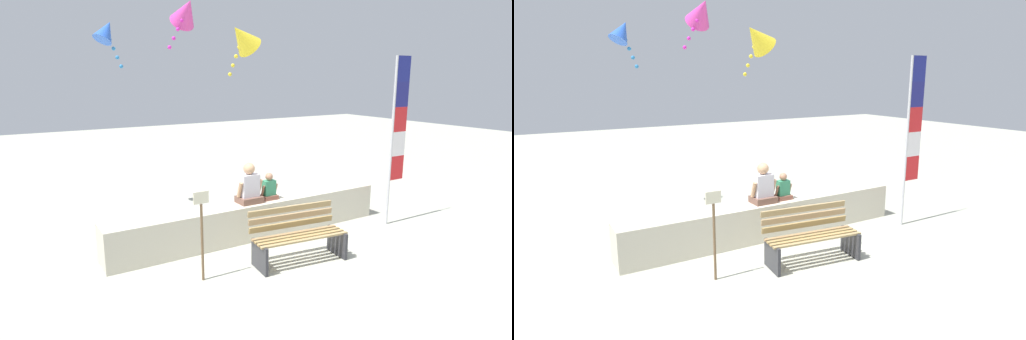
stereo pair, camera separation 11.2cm
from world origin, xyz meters
TOP-DOWN VIEW (x-y plane):
  - ground_plane at (0.00, 0.00)m, footprint 40.00×40.00m
  - seawall_ledge at (0.00, 1.28)m, footprint 5.60×0.58m
  - park_bench at (0.05, -0.05)m, footprint 1.63×0.79m
  - person_adult at (-0.10, 1.26)m, footprint 0.49×0.36m
  - person_child at (0.34, 1.26)m, footprint 0.34×0.25m
  - flag_banner at (2.83, 0.42)m, footprint 0.41×0.05m
  - kite_magenta at (-0.38, 3.29)m, footprint 0.73×0.81m
  - kite_blue at (-1.79, 4.19)m, footprint 0.70×0.71m
  - kite_yellow at (0.45, 2.44)m, footprint 0.87×0.78m
  - sign_post at (-1.58, 0.12)m, footprint 0.24×0.04m

SIDE VIEW (x-z plane):
  - ground_plane at x=0.00m, z-range 0.00..0.00m
  - seawall_ledge at x=0.00m, z-range 0.00..0.69m
  - park_bench at x=0.05m, z-range -0.03..0.86m
  - sign_post at x=-1.58m, z-range 0.12..1.50m
  - person_child at x=0.34m, z-range 0.63..1.14m
  - person_adult at x=-0.10m, z-range 0.60..1.36m
  - flag_banner at x=2.83m, z-range 0.29..3.67m
  - kite_yellow at x=0.45m, z-range 3.17..4.31m
  - kite_blue at x=-1.79m, z-range 3.37..4.42m
  - kite_magenta at x=-0.38m, z-range 3.70..4.85m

